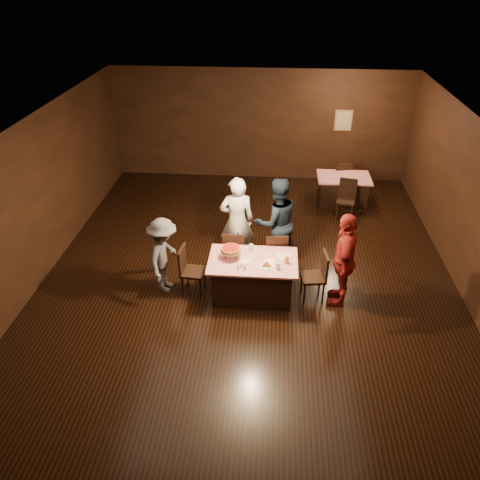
# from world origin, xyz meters

# --- Properties ---
(room) EXTENTS (10.00, 10.04, 3.02)m
(room) POSITION_xyz_m (0.00, 0.01, 2.14)
(room) COLOR black
(room) RESTS_ON ground
(main_table) EXTENTS (1.60, 1.00, 0.77)m
(main_table) POSITION_xyz_m (0.11, -0.49, 0.39)
(main_table) COLOR #AD0B10
(main_table) RESTS_ON ground
(back_table) EXTENTS (1.30, 0.90, 0.77)m
(back_table) POSITION_xyz_m (2.15, 3.39, 0.39)
(back_table) COLOR red
(back_table) RESTS_ON ground
(chair_far_left) EXTENTS (0.43, 0.43, 0.95)m
(chair_far_left) POSITION_xyz_m (-0.29, 0.26, 0.47)
(chair_far_left) COLOR black
(chair_far_left) RESTS_ON ground
(chair_far_right) EXTENTS (0.48, 0.48, 0.95)m
(chair_far_right) POSITION_xyz_m (0.51, 0.26, 0.47)
(chair_far_right) COLOR black
(chair_far_right) RESTS_ON ground
(chair_end_left) EXTENTS (0.46, 0.46, 0.95)m
(chair_end_left) POSITION_xyz_m (-0.99, -0.49, 0.47)
(chair_end_left) COLOR black
(chair_end_left) RESTS_ON ground
(chair_end_right) EXTENTS (0.47, 0.47, 0.95)m
(chair_end_right) POSITION_xyz_m (1.21, -0.49, 0.47)
(chair_end_right) COLOR black
(chair_end_right) RESTS_ON ground
(chair_back_near) EXTENTS (0.50, 0.50, 0.95)m
(chair_back_near) POSITION_xyz_m (2.15, 2.69, 0.47)
(chair_back_near) COLOR black
(chair_back_near) RESTS_ON ground
(chair_back_far) EXTENTS (0.51, 0.51, 0.95)m
(chair_back_far) POSITION_xyz_m (2.15, 3.99, 0.47)
(chair_back_far) COLOR black
(chair_back_far) RESTS_ON ground
(diner_white_jacket) EXTENTS (0.73, 0.53, 1.87)m
(diner_white_jacket) POSITION_xyz_m (-0.28, 0.64, 0.93)
(diner_white_jacket) COLOR silver
(diner_white_jacket) RESTS_ON ground
(diner_navy_hoodie) EXTENTS (1.11, 0.99, 1.87)m
(diner_navy_hoodie) POSITION_xyz_m (0.51, 0.65, 0.93)
(diner_navy_hoodie) COLOR black
(diner_navy_hoodie) RESTS_ON ground
(diner_grey_knit) EXTENTS (0.66, 1.02, 1.50)m
(diner_grey_knit) POSITION_xyz_m (-1.53, -0.43, 0.75)
(diner_grey_knit) COLOR #515155
(diner_grey_knit) RESTS_ON ground
(diner_red_shirt) EXTENTS (0.60, 1.11, 1.80)m
(diner_red_shirt) POSITION_xyz_m (1.70, -0.54, 0.90)
(diner_red_shirt) COLOR maroon
(diner_red_shirt) RESTS_ON ground
(pizza_stand) EXTENTS (0.38, 0.38, 0.22)m
(pizza_stand) POSITION_xyz_m (-0.29, -0.44, 0.95)
(pizza_stand) COLOR black
(pizza_stand) RESTS_ON main_table
(plate_with_slice) EXTENTS (0.25, 0.25, 0.06)m
(plate_with_slice) POSITION_xyz_m (0.36, -0.67, 0.80)
(plate_with_slice) COLOR white
(plate_with_slice) RESTS_ON main_table
(plate_empty) EXTENTS (0.25, 0.25, 0.01)m
(plate_empty) POSITION_xyz_m (0.66, -0.34, 0.78)
(plate_empty) COLOR white
(plate_empty) RESTS_ON main_table
(glass_front_right) EXTENTS (0.08, 0.08, 0.14)m
(glass_front_right) POSITION_xyz_m (0.56, -0.74, 0.84)
(glass_front_right) COLOR silver
(glass_front_right) RESTS_ON main_table
(glass_amber) EXTENTS (0.08, 0.08, 0.14)m
(glass_amber) POSITION_xyz_m (0.71, -0.54, 0.84)
(glass_amber) COLOR #BF7F26
(glass_amber) RESTS_ON main_table
(glass_back) EXTENTS (0.08, 0.08, 0.14)m
(glass_back) POSITION_xyz_m (0.06, -0.19, 0.84)
(glass_back) COLOR silver
(glass_back) RESTS_ON main_table
(condiments) EXTENTS (0.17, 0.10, 0.09)m
(condiments) POSITION_xyz_m (-0.07, -0.77, 0.82)
(condiments) COLOR silver
(condiments) RESTS_ON main_table
(napkin_center) EXTENTS (0.19, 0.19, 0.01)m
(napkin_center) POSITION_xyz_m (0.41, -0.49, 0.77)
(napkin_center) COLOR white
(napkin_center) RESTS_ON main_table
(napkin_left) EXTENTS (0.21, 0.21, 0.01)m
(napkin_left) POSITION_xyz_m (-0.04, -0.54, 0.77)
(napkin_left) COLOR white
(napkin_left) RESTS_ON main_table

